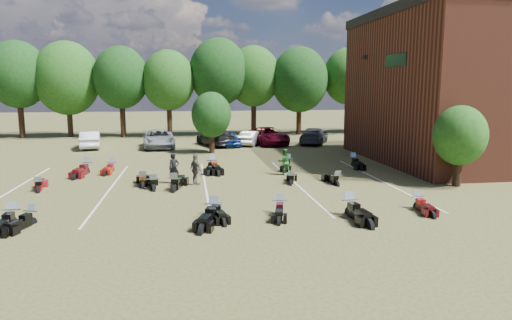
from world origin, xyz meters
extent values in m
plane|color=brown|center=(0.00, 0.00, 0.00)|extent=(160.00, 160.00, 0.00)
imported|color=silver|center=(-12.36, 19.84, 0.75)|extent=(2.35, 4.78, 1.51)
imported|color=gray|center=(-6.45, 19.35, 0.79)|extent=(3.11, 5.91, 1.58)
imported|color=black|center=(-1.43, 20.06, 0.76)|extent=(3.85, 5.66, 1.52)
imported|color=navy|center=(-0.36, 19.51, 0.68)|extent=(2.38, 4.25, 1.37)
imported|color=#AAA9A5|center=(1.83, 20.02, 0.66)|extent=(2.92, 4.22, 1.32)
imported|color=#500415|center=(3.48, 20.23, 0.80)|extent=(3.66, 6.13, 1.60)
imported|color=#3D3E43|center=(7.81, 20.03, 0.76)|extent=(4.09, 5.64, 1.52)
imported|color=black|center=(-4.69, 3.97, 0.84)|extent=(0.72, 0.60, 1.68)
imported|color=#245C22|center=(1.91, 5.50, 0.81)|extent=(0.80, 0.63, 1.61)
imported|color=#514D45|center=(-3.50, 3.38, 0.85)|extent=(0.86, 1.07, 1.71)
cube|color=black|center=(9.35, 12.00, 7.50)|extent=(0.30, 0.40, 0.30)
cube|color=black|center=(9.47, 7.00, 7.00)|extent=(0.06, 3.00, 0.80)
cylinder|color=black|center=(-21.00, 29.00, 2.04)|extent=(0.58, 0.58, 4.08)
ellipsoid|color=#1E4C19|center=(-21.00, 29.00, 6.33)|extent=(6.00, 6.00, 6.90)
cylinder|color=black|center=(-16.00, 29.00, 2.04)|extent=(0.58, 0.58, 4.08)
ellipsoid|color=#1E4C19|center=(-16.00, 29.00, 6.33)|extent=(6.00, 6.00, 6.90)
cylinder|color=black|center=(-11.00, 29.00, 2.04)|extent=(0.57, 0.58, 4.08)
ellipsoid|color=#1E4C19|center=(-11.00, 29.00, 6.33)|extent=(6.00, 6.00, 6.90)
cylinder|color=black|center=(-6.00, 29.00, 2.04)|extent=(0.57, 0.58, 4.08)
ellipsoid|color=#1E4C19|center=(-6.00, 29.00, 6.33)|extent=(6.00, 6.00, 6.90)
cylinder|color=black|center=(-1.00, 29.00, 2.04)|extent=(0.58, 0.58, 4.08)
ellipsoid|color=#1E4C19|center=(-1.00, 29.00, 6.33)|extent=(6.00, 6.00, 6.90)
cylinder|color=black|center=(4.00, 29.00, 2.04)|extent=(0.57, 0.58, 4.08)
ellipsoid|color=#1E4C19|center=(4.00, 29.00, 6.33)|extent=(6.00, 6.00, 6.90)
cylinder|color=black|center=(9.00, 29.00, 2.04)|extent=(0.57, 0.58, 4.08)
ellipsoid|color=#1E4C19|center=(9.00, 29.00, 6.33)|extent=(6.00, 6.00, 6.90)
cylinder|color=black|center=(14.00, 29.00, 2.04)|extent=(0.57, 0.58, 4.08)
ellipsoid|color=#1E4C19|center=(14.00, 29.00, 6.33)|extent=(6.00, 6.00, 6.90)
cylinder|color=black|center=(19.00, 29.00, 2.04)|extent=(0.58, 0.58, 4.08)
ellipsoid|color=#1E4C19|center=(19.00, 29.00, 6.33)|extent=(6.00, 6.00, 6.90)
cylinder|color=black|center=(24.00, 29.00, 2.04)|extent=(0.58, 0.58, 4.08)
ellipsoid|color=#1E4C19|center=(24.00, 29.00, 6.33)|extent=(6.00, 6.00, 6.90)
cylinder|color=black|center=(10.50, 1.00, 0.85)|extent=(0.24, 0.24, 1.71)
sphere|color=#1E4C19|center=(10.50, 1.00, 2.76)|extent=(2.80, 2.80, 2.80)
cylinder|color=black|center=(-2.00, 15.50, 0.95)|extent=(0.24, 0.24, 1.90)
sphere|color=#1E4C19|center=(-2.00, 15.50, 3.10)|extent=(3.20, 3.20, 3.20)
cube|color=silver|center=(-13.00, 3.00, 0.01)|extent=(0.10, 14.00, 0.01)
cube|color=silver|center=(-8.00, 3.00, 0.01)|extent=(0.10, 14.00, 0.01)
cube|color=silver|center=(-3.00, 3.00, 0.01)|extent=(0.10, 14.00, 0.01)
cube|color=silver|center=(2.00, 3.00, 0.01)|extent=(0.10, 14.00, 0.01)
cube|color=silver|center=(7.00, 3.00, 0.01)|extent=(0.10, 14.00, 0.01)
camera|label=1|loc=(-3.82, -21.35, 5.34)|focal=32.00mm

